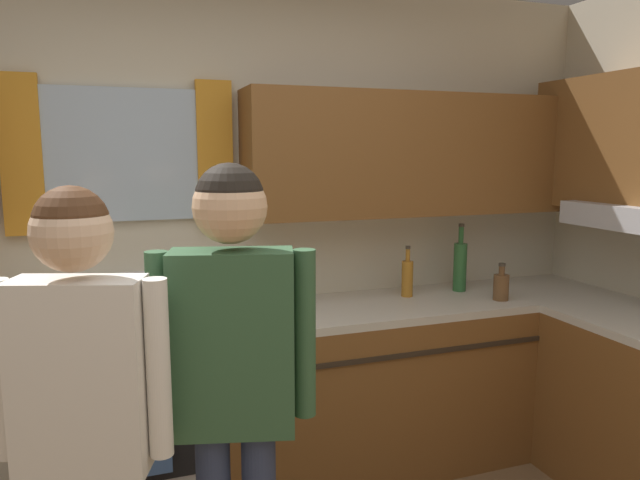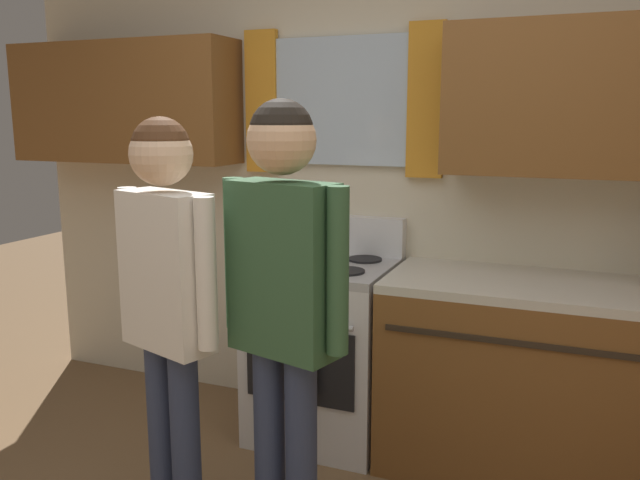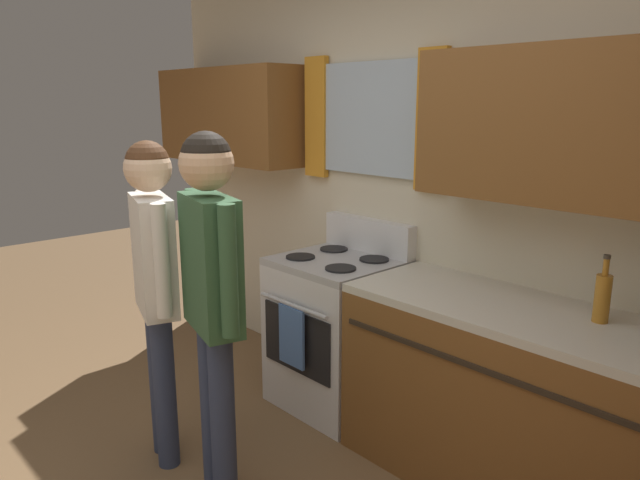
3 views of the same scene
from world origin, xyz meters
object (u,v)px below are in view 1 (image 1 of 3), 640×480
at_px(bottle_wine_green, 460,265).
at_px(adult_in_plaid, 233,362).
at_px(adult_left, 83,397).
at_px(bottle_oil_amber, 407,277).
at_px(stove_oven, 143,414).
at_px(bottle_squat_brown, 501,286).

bearing_deg(bottle_wine_green, adult_in_plaid, -144.16).
xyz_separation_m(adult_left, adult_in_plaid, (0.44, 0.04, 0.04)).
bearing_deg(bottle_oil_amber, adult_in_plaid, -137.34).
height_order(stove_oven, bottle_squat_brown, bottle_squat_brown).
height_order(bottle_squat_brown, bottle_wine_green, bottle_wine_green).
height_order(bottle_oil_amber, adult_left, adult_left).
relative_size(bottle_oil_amber, adult_left, 0.18).
bearing_deg(adult_left, stove_oven, 79.79).
bearing_deg(bottle_wine_green, bottle_squat_brown, -69.77).
xyz_separation_m(bottle_wine_green, adult_in_plaid, (-1.54, -1.12, 0.00)).
bearing_deg(stove_oven, adult_left, -100.21).
bearing_deg(bottle_wine_green, bottle_oil_amber, -177.55).
bearing_deg(stove_oven, adult_in_plaid, -76.05).
distance_m(bottle_squat_brown, bottle_wine_green, 0.29).
bearing_deg(bottle_squat_brown, bottle_oil_amber, 151.22).
bearing_deg(stove_oven, bottle_squat_brown, -4.62).
height_order(stove_oven, bottle_wine_green, bottle_wine_green).
distance_m(bottle_oil_amber, adult_left, 1.99).
xyz_separation_m(stove_oven, adult_in_plaid, (0.25, -1.01, 0.59)).
height_order(bottle_wine_green, adult_left, adult_left).
distance_m(adult_left, adult_in_plaid, 0.44).
bearing_deg(adult_left, bottle_squat_brown, 23.27).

